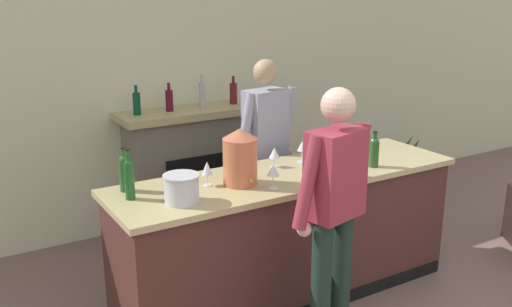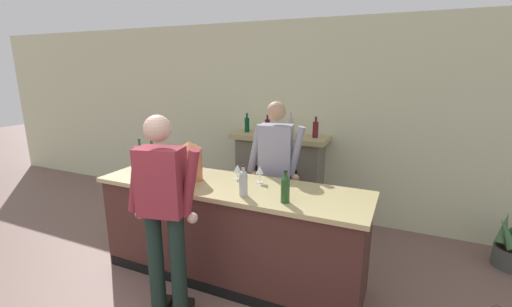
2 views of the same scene
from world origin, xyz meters
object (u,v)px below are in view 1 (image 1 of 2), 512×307
object	(u,v)px
wine_bottle_port_short	(125,171)
wine_bottle_riesling_slim	(335,158)
fireplace_stone	(189,168)
copper_dispenser	(240,157)
person_bartender	(266,151)
wine_glass_mid_counter	(274,153)
wine_glass_front_right	(207,169)
potted_plant_corner	(406,166)
wine_glass_by_dispenser	(273,171)
wine_bottle_burgundy_dark	(129,177)
wine_bottle_cabernet_heavy	(374,151)
ice_bucket_steel	(182,189)
wine_glass_back_row	(302,147)
person_customer	(333,214)

from	to	relation	value
wine_bottle_port_short	wine_bottle_riesling_slim	size ratio (longest dim) A/B	1.08
fireplace_stone	copper_dispenser	xyz separation A→B (m)	(-0.35, -1.65, 0.58)
person_bartender	wine_glass_mid_counter	bearing A→B (deg)	-115.11
wine_glass_front_right	potted_plant_corner	bearing A→B (deg)	21.77
potted_plant_corner	wine_glass_by_dispenser	world-z (taller)	wine_glass_by_dispenser
wine_bottle_burgundy_dark	wine_glass_by_dispenser	distance (m)	0.96
wine_glass_mid_counter	copper_dispenser	bearing A→B (deg)	-153.04
wine_bottle_port_short	wine_glass_by_dispenser	size ratio (longest dim) A/B	1.80
wine_bottle_cabernet_heavy	wine_glass_mid_counter	size ratio (longest dim) A/B	1.81
person_bartender	wine_bottle_riesling_slim	size ratio (longest dim) A/B	6.19
ice_bucket_steel	wine_glass_mid_counter	size ratio (longest dim) A/B	1.53
wine_bottle_port_short	ice_bucket_steel	bearing A→B (deg)	-59.37
wine_glass_back_row	wine_glass_by_dispenser	distance (m)	0.67
wine_bottle_riesling_slim	wine_glass_back_row	distance (m)	0.39
wine_bottle_riesling_slim	person_customer	bearing A→B (deg)	-129.02
wine_glass_back_row	wine_glass_by_dispenser	size ratio (longest dim) A/B	1.01
fireplace_stone	wine_glass_mid_counter	world-z (taller)	fireplace_stone
person_customer	wine_bottle_riesling_slim	world-z (taller)	person_customer
copper_dispenser	wine_bottle_cabernet_heavy	world-z (taller)	copper_dispenser
wine_glass_front_right	ice_bucket_steel	bearing A→B (deg)	-143.96
person_customer	ice_bucket_steel	xyz separation A→B (m)	(-0.74, 0.62, 0.11)
wine_glass_by_dispenser	person_customer	bearing A→B (deg)	-79.82
copper_dispenser	wine_glass_by_dispenser	bearing A→B (deg)	-53.22
person_bartender	wine_bottle_port_short	xyz separation A→B (m)	(-1.39, -0.42, 0.16)
ice_bucket_steel	person_bartender	bearing A→B (deg)	35.50
copper_dispenser	wine_glass_mid_counter	world-z (taller)	copper_dispenser
wine_bottle_riesling_slim	wine_glass_front_right	xyz separation A→B (m)	(-0.90, 0.27, -0.01)
person_bartender	wine_glass_mid_counter	size ratio (longest dim) A/B	11.40
potted_plant_corner	wine_bottle_port_short	xyz separation A→B (m)	(-3.87, -1.15, 0.89)
wine_bottle_cabernet_heavy	wine_glass_front_right	size ratio (longest dim) A/B	1.61
copper_dispenser	ice_bucket_steel	distance (m)	0.52
person_bartender	copper_dispenser	distance (m)	0.99
wine_glass_front_right	wine_glass_mid_counter	world-z (taller)	wine_glass_front_right
person_customer	wine_bottle_cabernet_heavy	xyz separation A→B (m)	(0.84, 0.56, 0.15)
fireplace_stone	wine_glass_front_right	world-z (taller)	fireplace_stone
person_customer	wine_bottle_burgundy_dark	world-z (taller)	person_customer
person_customer	wine_bottle_riesling_slim	xyz separation A→B (m)	(0.45, 0.55, 0.15)
wine_bottle_burgundy_dark	person_customer	bearing A→B (deg)	-40.26
person_customer	wine_glass_front_right	xyz separation A→B (m)	(-0.45, 0.82, 0.14)
person_bartender	wine_bottle_port_short	distance (m)	1.46
potted_plant_corner	person_bartender	xyz separation A→B (m)	(-2.48, -0.72, 0.73)
wine_bottle_port_short	wine_glass_back_row	xyz separation A→B (m)	(1.41, -0.07, -0.01)
ice_bucket_steel	wine_bottle_port_short	distance (m)	0.46
fireplace_stone	wine_glass_by_dispenser	distance (m)	1.93
wine_bottle_port_short	wine_glass_back_row	bearing A→B (deg)	-3.00
person_customer	wine_bottle_burgundy_dark	size ratio (longest dim) A/B	5.21
person_customer	wine_bottle_riesling_slim	distance (m)	0.72
wine_glass_back_row	wine_glass_by_dispenser	bearing A→B (deg)	-142.73
fireplace_stone	wine_glass_mid_counter	xyz separation A→B (m)	(0.07, -1.43, 0.49)
copper_dispenser	wine_glass_front_right	xyz separation A→B (m)	(-0.21, 0.09, -0.08)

